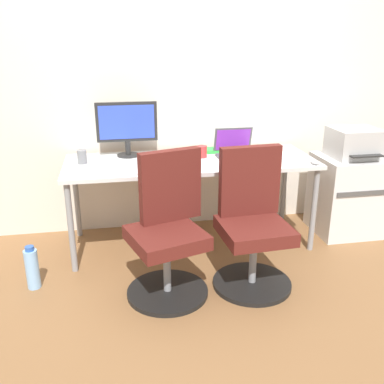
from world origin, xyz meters
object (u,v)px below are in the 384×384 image
(side_cabinet, at_px, (348,195))
(printer, at_px, (354,143))
(coffee_mug, at_px, (202,152))
(open_laptop, at_px, (235,150))
(office_chair_left, at_px, (168,232))
(water_bottle_on_floor, at_px, (32,268))
(office_chair_right, at_px, (252,225))
(desktop_monitor, at_px, (127,125))

(side_cabinet, relative_size, printer, 1.68)
(coffee_mug, bearing_deg, printer, -3.93)
(printer, distance_m, open_laptop, 1.00)
(open_laptop, relative_size, coffee_mug, 3.37)
(office_chair_left, relative_size, water_bottle_on_floor, 3.03)
(office_chair_right, bearing_deg, printer, 31.26)
(printer, bearing_deg, side_cabinet, 90.00)
(printer, height_order, water_bottle_on_floor, printer)
(water_bottle_on_floor, relative_size, open_laptop, 1.00)
(water_bottle_on_floor, height_order, coffee_mug, coffee_mug)
(open_laptop, bearing_deg, coffee_mug, 175.05)
(water_bottle_on_floor, height_order, desktop_monitor, desktop_monitor)
(side_cabinet, height_order, desktop_monitor, desktop_monitor)
(office_chair_left, height_order, coffee_mug, office_chair_left)
(desktop_monitor, bearing_deg, printer, -7.26)
(office_chair_left, height_order, printer, office_chair_left)
(desktop_monitor, relative_size, open_laptop, 1.55)
(office_chair_right, relative_size, coffee_mug, 10.22)
(office_chair_right, distance_m, desktop_monitor, 1.29)
(office_chair_left, distance_m, side_cabinet, 1.77)
(office_chair_left, distance_m, coffee_mug, 0.90)
(open_laptop, bearing_deg, desktop_monitor, 168.56)
(office_chair_right, xyz_separation_m, printer, (1.07, 0.65, 0.37))
(office_chair_left, height_order, side_cabinet, office_chair_left)
(side_cabinet, bearing_deg, office_chair_right, -148.70)
(coffee_mug, bearing_deg, side_cabinet, -3.88)
(office_chair_right, distance_m, water_bottle_on_floor, 1.51)
(water_bottle_on_floor, bearing_deg, open_laptop, 18.87)
(side_cabinet, relative_size, coffee_mug, 7.32)
(water_bottle_on_floor, relative_size, desktop_monitor, 0.65)
(desktop_monitor, bearing_deg, office_chair_right, -48.97)
(office_chair_right, relative_size, side_cabinet, 1.40)
(office_chair_left, height_order, water_bottle_on_floor, office_chair_left)
(office_chair_left, relative_size, open_laptop, 3.03)
(office_chair_left, distance_m, water_bottle_on_floor, 0.97)
(printer, xyz_separation_m, desktop_monitor, (-1.85, 0.24, 0.17))
(water_bottle_on_floor, bearing_deg, side_cabinet, 10.39)
(open_laptop, xyz_separation_m, coffee_mug, (-0.27, 0.02, -0.01))
(office_chair_right, height_order, water_bottle_on_floor, office_chair_right)
(open_laptop, bearing_deg, office_chair_right, -95.98)
(water_bottle_on_floor, relative_size, coffee_mug, 3.37)
(office_chair_right, bearing_deg, coffee_mug, 104.77)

